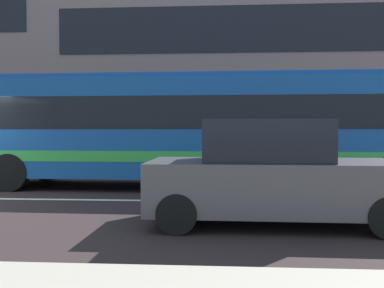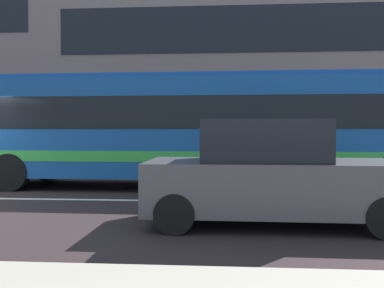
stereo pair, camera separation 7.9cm
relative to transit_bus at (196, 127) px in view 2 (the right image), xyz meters
name	(u,v)px [view 2 (the right image)]	position (x,y,z in m)	size (l,w,h in m)	color
apartment_block_right	(258,63)	(2.71, 12.48, 3.74)	(21.14, 8.85, 10.91)	gray
transit_bus	(196,127)	(0.00, 0.00, 0.00)	(11.74, 2.82, 3.11)	#164C96
sedan_oncoming	(270,175)	(1.57, -4.51, -0.87)	(4.29, 1.96, 1.79)	#4D474C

